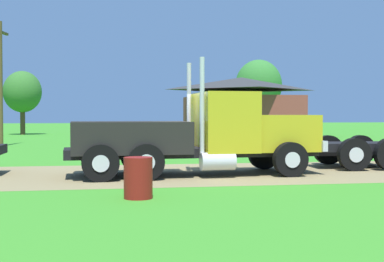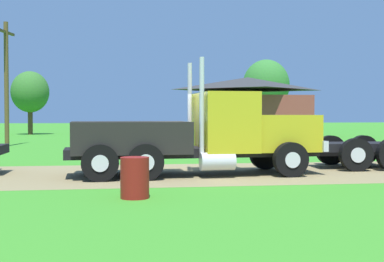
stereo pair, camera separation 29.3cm
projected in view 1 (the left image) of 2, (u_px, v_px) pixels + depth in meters
name	position (u px, v px, depth m)	size (l,w,h in m)	color
ground_plane	(203.00, 173.00, 16.77)	(200.00, 200.00, 0.00)	#3A8D25
dirt_track	(203.00, 173.00, 16.77)	(120.00, 6.26, 0.01)	#8A794F
truck_foreground_white	(199.00, 136.00, 16.32)	(7.85, 2.97, 3.50)	black
steel_barrel	(138.00, 178.00, 11.71)	(0.63, 0.63, 0.91)	maroon
shed_building	(241.00, 108.00, 45.06)	(9.32, 8.18, 4.98)	brown
utility_pole_near	(0.00, 80.00, 30.87)	(0.61, 2.18, 7.23)	brown
tree_mid	(22.00, 92.00, 48.69)	(3.44, 3.44, 5.82)	#513823
tree_right	(259.00, 85.00, 60.79)	(5.30, 5.30, 8.09)	#513823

